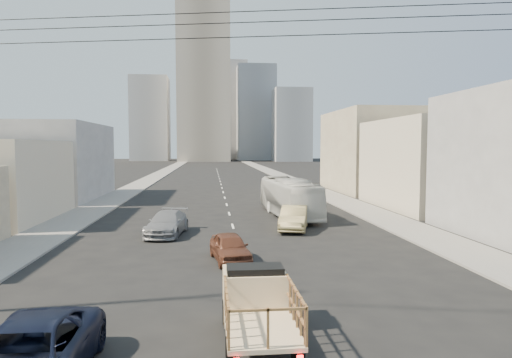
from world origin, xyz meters
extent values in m
plane|color=black|center=(0.00, 0.00, 0.00)|extent=(420.00, 420.00, 0.00)
cube|color=slate|center=(-11.75, 70.00, 0.06)|extent=(3.50, 180.00, 0.12)
cube|color=slate|center=(11.75, 70.00, 0.06)|extent=(3.50, 180.00, 0.12)
cube|color=silver|center=(0.00, 2.00, 0.01)|extent=(0.15, 2.00, 0.01)
cube|color=silver|center=(0.00, 8.00, 0.01)|extent=(0.15, 2.00, 0.01)
cube|color=silver|center=(0.00, 14.00, 0.01)|extent=(0.15, 2.00, 0.01)
cube|color=silver|center=(0.00, 20.00, 0.01)|extent=(0.15, 2.00, 0.01)
cube|color=silver|center=(0.00, 26.00, 0.01)|extent=(0.15, 2.00, 0.01)
cube|color=silver|center=(0.00, 32.00, 0.01)|extent=(0.15, 2.00, 0.01)
cube|color=silver|center=(0.00, 38.00, 0.01)|extent=(0.15, 2.00, 0.01)
cube|color=silver|center=(0.00, 44.00, 0.01)|extent=(0.15, 2.00, 0.01)
cube|color=silver|center=(0.00, 50.00, 0.01)|extent=(0.15, 2.00, 0.01)
cube|color=silver|center=(0.00, 56.00, 0.01)|extent=(0.15, 2.00, 0.01)
cube|color=silver|center=(0.00, 62.00, 0.01)|extent=(0.15, 2.00, 0.01)
cube|color=silver|center=(0.00, 68.00, 0.01)|extent=(0.15, 2.00, 0.01)
cube|color=silver|center=(0.00, 74.00, 0.01)|extent=(0.15, 2.00, 0.01)
cube|color=silver|center=(0.00, 80.00, 0.01)|extent=(0.15, 2.00, 0.01)
cube|color=silver|center=(0.00, 86.00, 0.01)|extent=(0.15, 2.00, 0.01)
cube|color=silver|center=(0.00, 92.00, 0.01)|extent=(0.15, 2.00, 0.01)
cube|color=silver|center=(0.00, 98.00, 0.01)|extent=(0.15, 2.00, 0.01)
cube|color=silver|center=(0.00, 104.00, 0.01)|extent=(0.15, 2.00, 0.01)
cube|color=beige|center=(-0.19, 0.35, 0.70)|extent=(1.90, 3.00, 0.12)
cube|color=beige|center=(-0.19, 2.35, 0.95)|extent=(1.90, 1.60, 1.50)
cube|color=black|center=(-0.19, 2.10, 1.55)|extent=(1.70, 0.90, 0.70)
cube|color=#FF0C0C|center=(0.56, -1.20, 0.55)|extent=(0.15, 0.05, 0.12)
cylinder|color=black|center=(-1.04, 2.45, 0.38)|extent=(0.25, 0.76, 0.76)
cylinder|color=black|center=(0.66, 2.45, 0.38)|extent=(0.25, 0.76, 0.76)
cylinder|color=black|center=(-1.04, -0.35, 0.38)|extent=(0.25, 0.76, 0.76)
cylinder|color=black|center=(0.66, -0.35, 0.38)|extent=(0.25, 0.76, 0.76)
imported|color=black|center=(-5.69, -0.99, 0.75)|extent=(2.55, 5.41, 1.49)
imported|color=silver|center=(4.70, 24.22, 1.51)|extent=(3.42, 11.04, 3.03)
imported|color=#592E1F|center=(-0.60, 10.30, 0.67)|extent=(2.18, 4.13, 1.34)
imported|color=#948556|center=(4.01, 18.30, 0.79)|extent=(2.84, 5.04, 1.57)
imported|color=gray|center=(-4.26, 17.29, 0.73)|extent=(2.74, 5.29, 1.47)
cylinder|color=black|center=(0.00, 1.50, 9.30)|extent=(23.01, 5.02, 0.02)
cylinder|color=black|center=(0.00, 1.50, 9.00)|extent=(23.01, 5.02, 0.02)
cylinder|color=black|center=(0.00, 1.50, 8.60)|extent=(23.01, 5.02, 0.02)
cube|color=beige|center=(19.50, 28.00, 4.00)|extent=(11.00, 14.00, 8.00)
cube|color=gray|center=(20.00, 44.00, 5.00)|extent=(12.00, 16.00, 10.00)
cube|color=gray|center=(-19.50, 39.00, 4.00)|extent=(12.00, 16.00, 8.00)
cube|color=gray|center=(-4.00, 170.00, 30.00)|extent=(20.00, 20.00, 60.00)
cube|color=#919499|center=(18.00, 185.00, 20.00)|extent=(16.00, 16.00, 40.00)
cube|color=#919499|center=(-26.00, 180.00, 17.00)|extent=(15.00, 15.00, 34.00)
cube|color=gray|center=(6.00, 200.00, 22.00)|extent=(18.00, 18.00, 44.00)
cube|color=#919499|center=(30.00, 165.00, 14.00)|extent=(14.00, 14.00, 28.00)
camera|label=1|loc=(-1.50, -11.44, 5.50)|focal=32.00mm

